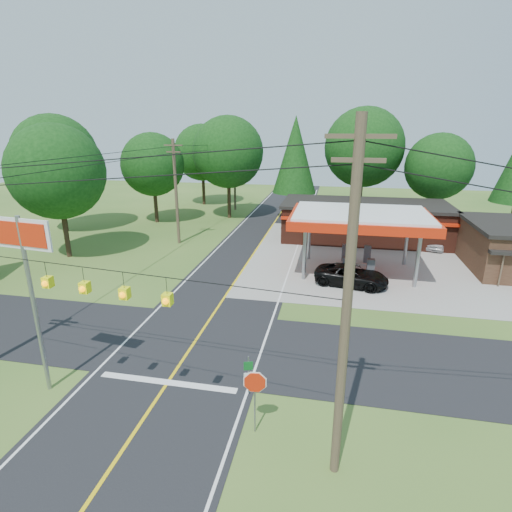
% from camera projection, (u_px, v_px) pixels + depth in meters
% --- Properties ---
extents(ground, '(120.00, 120.00, 0.00)m').
position_uv_depth(ground, '(194.00, 343.00, 21.52)').
color(ground, '#396022').
rests_on(ground, ground).
extents(main_highway, '(8.00, 120.00, 0.02)m').
position_uv_depth(main_highway, '(194.00, 342.00, 21.52)').
color(main_highway, black).
rests_on(main_highway, ground).
extents(cross_road, '(70.00, 7.00, 0.02)m').
position_uv_depth(cross_road, '(194.00, 342.00, 21.51)').
color(cross_road, black).
rests_on(cross_road, ground).
extents(lane_center_yellow, '(0.15, 110.00, 0.00)m').
position_uv_depth(lane_center_yellow, '(194.00, 342.00, 21.51)').
color(lane_center_yellow, yellow).
rests_on(lane_center_yellow, main_highway).
extents(gas_canopy, '(10.60, 7.40, 4.88)m').
position_uv_depth(gas_canopy, '(360.00, 220.00, 30.63)').
color(gas_canopy, gray).
rests_on(gas_canopy, ground).
extents(convenience_store, '(16.40, 7.55, 3.80)m').
position_uv_depth(convenience_store, '(364.00, 221.00, 40.49)').
color(convenience_store, '#4E2116').
rests_on(convenience_store, ground).
extents(utility_pole_near_right, '(1.80, 0.30, 11.50)m').
position_uv_depth(utility_pole_near_right, '(346.00, 311.00, 11.75)').
color(utility_pole_near_right, '#473828').
rests_on(utility_pole_near_right, ground).
extents(utility_pole_far_left, '(1.80, 0.30, 10.00)m').
position_uv_depth(utility_pole_far_left, '(176.00, 191.00, 38.15)').
color(utility_pole_far_left, '#473828').
rests_on(utility_pole_far_left, ground).
extents(utility_pole_north, '(0.30, 0.30, 9.50)m').
position_uv_depth(utility_pole_north, '(235.00, 175.00, 53.85)').
color(utility_pole_north, '#473828').
rests_on(utility_pole_north, ground).
extents(overhead_beacons, '(17.04, 2.04, 1.03)m').
position_uv_depth(overhead_beacons, '(102.00, 272.00, 14.17)').
color(overhead_beacons, black).
rests_on(overhead_beacons, ground).
extents(treeline_backdrop, '(70.27, 51.59, 13.30)m').
position_uv_depth(treeline_backdrop, '(277.00, 162.00, 41.40)').
color(treeline_backdrop, '#332316').
rests_on(treeline_backdrop, ground).
extents(suv_car, '(6.14, 6.14, 1.46)m').
position_uv_depth(suv_car, '(351.00, 276.00, 29.04)').
color(suv_car, black).
rests_on(suv_car, ground).
extents(sedan_car, '(4.96, 4.96, 1.33)m').
position_uv_depth(sedan_car, '(437.00, 242.00, 37.78)').
color(sedan_car, silver).
rests_on(sedan_car, ground).
extents(big_stop_sign, '(2.91, 0.46, 7.86)m').
position_uv_depth(big_stop_sign, '(26.00, 262.00, 15.92)').
color(big_stop_sign, gray).
rests_on(big_stop_sign, ground).
extents(octagonal_stop_sign, '(0.92, 0.16, 2.67)m').
position_uv_depth(octagonal_stop_sign, '(255.00, 387.00, 14.66)').
color(octagonal_stop_sign, gray).
rests_on(octagonal_stop_sign, ground).
extents(route_sign_post, '(0.38, 0.15, 1.92)m').
position_uv_depth(route_sign_post, '(248.00, 373.00, 16.99)').
color(route_sign_post, gray).
rests_on(route_sign_post, ground).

